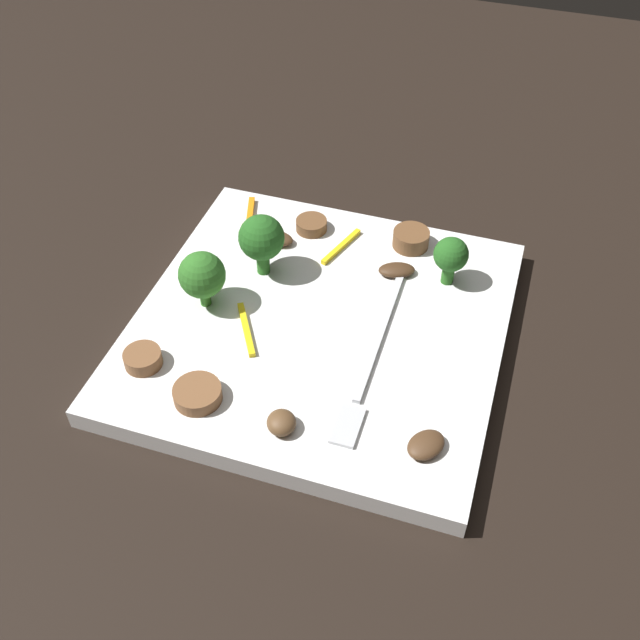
{
  "coord_description": "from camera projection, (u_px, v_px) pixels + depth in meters",
  "views": [
    {
      "loc": [
        0.4,
        0.13,
        0.44
      ],
      "look_at": [
        0.0,
        0.0,
        0.02
      ],
      "focal_mm": 42.09,
      "sensor_mm": 36.0,
      "label": 1
    }
  ],
  "objects": [
    {
      "name": "sausage_slice_3",
      "position": [
        143.0,
        359.0,
        0.56
      ],
      "size": [
        0.03,
        0.03,
        0.01
      ],
      "primitive_type": "cylinder",
      "rotation": [
        0.0,
        0.0,
        0.1
      ],
      "color": "brown",
      "rests_on": "plate"
    },
    {
      "name": "ground_plane",
      "position": [
        320.0,
        335.0,
        0.61
      ],
      "size": [
        1.4,
        1.4,
        0.0
      ],
      "primitive_type": "plane",
      "color": "black"
    },
    {
      "name": "broccoli_floret_1",
      "position": [
        451.0,
        256.0,
        0.61
      ],
      "size": [
        0.03,
        0.03,
        0.04
      ],
      "color": "#296420",
      "rests_on": "plate"
    },
    {
      "name": "fork",
      "position": [
        369.0,
        365.0,
        0.56
      ],
      "size": [
        0.18,
        0.02,
        0.0
      ],
      "rotation": [
        0.0,
        0.0,
        0.01
      ],
      "color": "silver",
      "rests_on": "plate"
    },
    {
      "name": "sausage_slice_0",
      "position": [
        197.0,
        394.0,
        0.54
      ],
      "size": [
        0.05,
        0.05,
        0.01
      ],
      "primitive_type": "cylinder",
      "rotation": [
        0.0,
        0.0,
        2.75
      ],
      "color": "brown",
      "rests_on": "plate"
    },
    {
      "name": "pepper_strip_1",
      "position": [
        250.0,
        217.0,
        0.69
      ],
      "size": [
        0.06,
        0.02,
        0.0
      ],
      "primitive_type": "cube",
      "rotation": [
        0.0,
        0.0,
        3.45
      ],
      "color": "orange",
      "rests_on": "plate"
    },
    {
      "name": "pepper_strip_2",
      "position": [
        341.0,
        247.0,
        0.66
      ],
      "size": [
        0.05,
        0.02,
        0.0
      ],
      "primitive_type": "cube",
      "rotation": [
        0.0,
        0.0,
        2.83
      ],
      "color": "yellow",
      "rests_on": "plate"
    },
    {
      "name": "pepper_strip_3",
      "position": [
        246.0,
        329.0,
        0.59
      ],
      "size": [
        0.05,
        0.03,
        0.0
      ],
      "primitive_type": "cube",
      "rotation": [
        0.0,
        0.0,
        3.69
      ],
      "color": "yellow",
      "rests_on": "plate"
    },
    {
      "name": "broccoli_floret_2",
      "position": [
        202.0,
        275.0,
        0.59
      ],
      "size": [
        0.04,
        0.04,
        0.05
      ],
      "color": "#347525",
      "rests_on": "plate"
    },
    {
      "name": "mushroom_3",
      "position": [
        281.0,
        423.0,
        0.52
      ],
      "size": [
        0.03,
        0.03,
        0.01
      ],
      "primitive_type": "ellipsoid",
      "rotation": [
        0.0,
        0.0,
        0.41
      ],
      "color": "brown",
      "rests_on": "plate"
    },
    {
      "name": "broccoli_floret_0",
      "position": [
        261.0,
        239.0,
        0.61
      ],
      "size": [
        0.04,
        0.04,
        0.06
      ],
      "color": "#296420",
      "rests_on": "plate"
    },
    {
      "name": "mushroom_1",
      "position": [
        426.0,
        445.0,
        0.51
      ],
      "size": [
        0.04,
        0.03,
        0.01
      ],
      "primitive_type": "ellipsoid",
      "rotation": [
        0.0,
        0.0,
        5.72
      ],
      "color": "#4C331E",
      "rests_on": "plate"
    },
    {
      "name": "sausage_slice_2",
      "position": [
        311.0,
        225.0,
        0.67
      ],
      "size": [
        0.04,
        0.04,
        0.01
      ],
      "primitive_type": "cylinder",
      "rotation": [
        0.0,
        0.0,
        1.09
      ],
      "color": "brown",
      "rests_on": "plate"
    },
    {
      "name": "mushroom_2",
      "position": [
        397.0,
        270.0,
        0.63
      ],
      "size": [
        0.03,
        0.04,
        0.01
      ],
      "primitive_type": "ellipsoid",
      "rotation": [
        0.0,
        0.0,
        5.07
      ],
      "color": "#422B19",
      "rests_on": "plate"
    },
    {
      "name": "mushroom_0",
      "position": [
        277.0,
        238.0,
        0.66
      ],
      "size": [
        0.02,
        0.03,
        0.01
      ],
      "primitive_type": "ellipsoid",
      "rotation": [
        0.0,
        0.0,
        4.65
      ],
      "color": "#4C331E",
      "rests_on": "plate"
    },
    {
      "name": "sausage_slice_1",
      "position": [
        411.0,
        239.0,
        0.65
      ],
      "size": [
        0.04,
        0.04,
        0.02
      ],
      "primitive_type": "cylinder",
      "rotation": [
        0.0,
        0.0,
        0.42
      ],
      "color": "brown",
      "rests_on": "plate"
    },
    {
      "name": "plate",
      "position": [
        320.0,
        328.0,
        0.6
      ],
      "size": [
        0.29,
        0.29,
        0.02
      ],
      "primitive_type": "cube",
      "color": "white",
      "rests_on": "ground_plane"
    }
  ]
}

